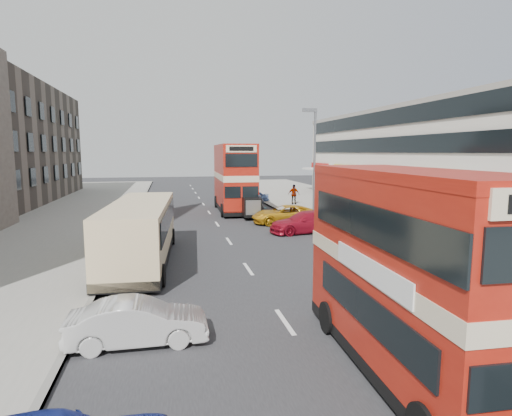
{
  "coord_description": "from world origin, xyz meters",
  "views": [
    {
      "loc": [
        -3.39,
        -9.88,
        5.17
      ],
      "look_at": [
        0.1,
        6.78,
        2.9
      ],
      "focal_mm": 29.53,
      "sensor_mm": 36.0,
      "label": 1
    }
  ],
  "objects": [
    {
      "name": "ground",
      "position": [
        0.0,
        0.0,
        0.0
      ],
      "size": [
        160.0,
        160.0,
        0.0
      ],
      "primitive_type": "plane",
      "color": "#28282B",
      "rests_on": "ground"
    },
    {
      "name": "road_surface",
      "position": [
        0.0,
        20.0,
        0.01
      ],
      "size": [
        12.0,
        90.0,
        0.01
      ],
      "primitive_type": "cube",
      "color": "#28282B",
      "rests_on": "ground"
    },
    {
      "name": "pavement_right",
      "position": [
        12.0,
        20.0,
        0.07
      ],
      "size": [
        12.0,
        90.0,
        0.15
      ],
      "primitive_type": "cube",
      "color": "gray",
      "rests_on": "ground"
    },
    {
      "name": "pavement_left",
      "position": [
        -12.0,
        20.0,
        0.07
      ],
      "size": [
        12.0,
        90.0,
        0.15
      ],
      "primitive_type": "cube",
      "color": "gray",
      "rests_on": "ground"
    },
    {
      "name": "kerb_left",
      "position": [
        -6.1,
        20.0,
        0.07
      ],
      "size": [
        0.2,
        90.0,
        0.16
      ],
      "primitive_type": "cube",
      "color": "gray",
      "rests_on": "ground"
    },
    {
      "name": "kerb_right",
      "position": [
        6.1,
        20.0,
        0.07
      ],
      "size": [
        0.2,
        90.0,
        0.16
      ],
      "primitive_type": "cube",
      "color": "gray",
      "rests_on": "ground"
    },
    {
      "name": "commercial_row",
      "position": [
        19.95,
        22.0,
        4.7
      ],
      "size": [
        9.9,
        46.2,
        9.3
      ],
      "color": "beige",
      "rests_on": "ground"
    },
    {
      "name": "street_lamp",
      "position": [
        6.52,
        18.0,
        4.78
      ],
      "size": [
        1.0,
        0.2,
        8.12
      ],
      "color": "slate",
      "rests_on": "ground"
    },
    {
      "name": "bus_main",
      "position": [
        2.02,
        -1.37,
        2.43
      ],
      "size": [
        2.59,
        8.47,
        4.62
      ],
      "rotation": [
        0.0,
        0.0,
        3.1
      ],
      "color": "black",
      "rests_on": "ground"
    },
    {
      "name": "bus_second",
      "position": [
        2.28,
        26.31,
        2.96
      ],
      "size": [
        3.06,
        10.26,
        5.61
      ],
      "rotation": [
        0.0,
        0.0,
        3.11
      ],
      "color": "black",
      "rests_on": "ground"
    },
    {
      "name": "coach",
      "position": [
        -4.7,
        10.11,
        1.57
      ],
      "size": [
        3.17,
        10.16,
        2.65
      ],
      "rotation": [
        0.0,
        0.0,
        -0.06
      ],
      "color": "black",
      "rests_on": "ground"
    },
    {
      "name": "car_left_front",
      "position": [
        -4.29,
        1.39,
        0.61
      ],
      "size": [
        3.72,
        1.3,
        1.22
      ],
      "primitive_type": "imported",
      "rotation": [
        0.0,
        0.0,
        1.57
      ],
      "color": "silver",
      "rests_on": "ground"
    },
    {
      "name": "car_right_a",
      "position": [
        5.22,
        15.6,
        0.69
      ],
      "size": [
        4.98,
        2.51,
        1.39
      ],
      "primitive_type": "imported",
      "rotation": [
        0.0,
        0.0,
        -1.45
      ],
      "color": "maroon",
      "rests_on": "ground"
    },
    {
      "name": "car_right_b",
      "position": [
        4.86,
        19.18,
        0.67
      ],
      "size": [
        4.91,
        2.36,
        1.35
      ],
      "primitive_type": "imported",
      "rotation": [
        0.0,
        0.0,
        -1.6
      ],
      "color": "orange",
      "rests_on": "ground"
    },
    {
      "name": "car_right_c",
      "position": [
        4.93,
        32.23,
        0.6
      ],
      "size": [
        3.66,
        1.74,
        1.21
      ],
      "primitive_type": "imported",
      "rotation": [
        0.0,
        0.0,
        -1.48
      ],
      "color": "#5878B1",
      "rests_on": "ground"
    },
    {
      "name": "pedestrian_near",
      "position": [
        7.86,
        15.53,
        0.99
      ],
      "size": [
        0.75,
        0.72,
        1.69
      ],
      "primitive_type": "imported",
      "rotation": [
        0.0,
        0.0,
        3.82
      ],
      "color": "gray",
      "rests_on": "pavement_right"
    },
    {
      "name": "pedestrian_far",
      "position": [
        8.5,
        29.04,
        1.11
      ],
      "size": [
        1.14,
        0.51,
        1.92
      ],
      "primitive_type": "imported",
      "rotation": [
        0.0,
        0.0,
        -0.04
      ],
      "color": "gray",
      "rests_on": "pavement_right"
    },
    {
      "name": "cyclist",
      "position": [
        3.5,
        21.43,
        0.63
      ],
      "size": [
        0.76,
        1.91,
        1.92
      ],
      "rotation": [
        0.0,
        0.0,
        0.06
      ],
      "color": "gray",
      "rests_on": "ground"
    }
  ]
}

